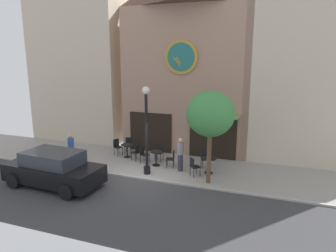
{
  "coord_description": "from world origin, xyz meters",
  "views": [
    {
      "loc": [
        5.96,
        -12.23,
        5.56
      ],
      "look_at": [
        0.72,
        2.11,
        2.11
      ],
      "focal_mm": 33.47,
      "sensor_mm": 36.0,
      "label": 1
    }
  ],
  "objects_px": {
    "cafe_table_near_curb": "(127,148)",
    "cafe_chair_near_lamp": "(194,165)",
    "parked_car_black": "(54,169)",
    "pedestrian_blue": "(71,149)",
    "cafe_chair_curbside": "(117,146)",
    "street_lamp": "(147,131)",
    "cafe_chair_corner": "(137,151)",
    "cafe_chair_near_tree": "(205,157)",
    "pedestrian_grey": "(180,154)",
    "cafe_chair_right_end": "(160,151)",
    "cafe_chair_left_end": "(172,158)",
    "cafe_chair_facing_wall": "(143,153)",
    "cafe_table_center_right": "(209,162)",
    "cafe_chair_by_entrance": "(129,144)",
    "cafe_table_center_left": "(156,156)",
    "street_tree": "(210,114)"
  },
  "relations": [
    {
      "from": "cafe_table_near_curb",
      "to": "cafe_chair_near_lamp",
      "type": "height_order",
      "value": "cafe_chair_near_lamp"
    },
    {
      "from": "parked_car_black",
      "to": "pedestrian_blue",
      "type": "bearing_deg",
      "value": 110.13
    },
    {
      "from": "cafe_chair_curbside",
      "to": "street_lamp",
      "type": "bearing_deg",
      "value": -37.44
    },
    {
      "from": "cafe_chair_corner",
      "to": "cafe_chair_near_tree",
      "type": "xyz_separation_m",
      "value": [
        3.67,
        0.29,
        0.0
      ]
    },
    {
      "from": "cafe_table_near_curb",
      "to": "pedestrian_grey",
      "type": "height_order",
      "value": "pedestrian_grey"
    },
    {
      "from": "cafe_chair_near_tree",
      "to": "cafe_chair_right_end",
      "type": "distance_m",
      "value": 2.55
    },
    {
      "from": "cafe_chair_left_end",
      "to": "cafe_chair_curbside",
      "type": "bearing_deg",
      "value": 165.45
    },
    {
      "from": "cafe_table_near_curb",
      "to": "cafe_chair_near_lamp",
      "type": "bearing_deg",
      "value": -18.96
    },
    {
      "from": "cafe_table_near_curb",
      "to": "cafe_chair_corner",
      "type": "bearing_deg",
      "value": -24.93
    },
    {
      "from": "cafe_chair_facing_wall",
      "to": "cafe_chair_left_end",
      "type": "height_order",
      "value": "same"
    },
    {
      "from": "cafe_table_near_curb",
      "to": "cafe_chair_right_end",
      "type": "relative_size",
      "value": 0.82
    },
    {
      "from": "street_lamp",
      "to": "cafe_chair_near_lamp",
      "type": "distance_m",
      "value": 2.75
    },
    {
      "from": "cafe_table_center_right",
      "to": "cafe_chair_left_end",
      "type": "bearing_deg",
      "value": 176.46
    },
    {
      "from": "cafe_chair_corner",
      "to": "cafe_chair_right_end",
      "type": "distance_m",
      "value": 1.22
    },
    {
      "from": "cafe_chair_by_entrance",
      "to": "cafe_chair_corner",
      "type": "bearing_deg",
      "value": -46.25
    },
    {
      "from": "cafe_table_center_left",
      "to": "pedestrian_grey",
      "type": "height_order",
      "value": "pedestrian_grey"
    },
    {
      "from": "cafe_table_center_right",
      "to": "pedestrian_grey",
      "type": "relative_size",
      "value": 0.46
    },
    {
      "from": "cafe_chair_right_end",
      "to": "parked_car_black",
      "type": "xyz_separation_m",
      "value": [
        -3.07,
        -4.7,
        0.23
      ]
    },
    {
      "from": "cafe_chair_corner",
      "to": "pedestrian_blue",
      "type": "distance_m",
      "value": 3.38
    },
    {
      "from": "cafe_table_center_left",
      "to": "pedestrian_blue",
      "type": "relative_size",
      "value": 0.45
    },
    {
      "from": "cafe_chair_left_end",
      "to": "pedestrian_grey",
      "type": "bearing_deg",
      "value": -28.09
    },
    {
      "from": "cafe_table_near_curb",
      "to": "cafe_table_center_left",
      "type": "xyz_separation_m",
      "value": [
        2.02,
        -0.7,
        -0.01
      ]
    },
    {
      "from": "cafe_chair_near_lamp",
      "to": "pedestrian_blue",
      "type": "height_order",
      "value": "pedestrian_blue"
    },
    {
      "from": "street_lamp",
      "to": "cafe_chair_near_tree",
      "type": "bearing_deg",
      "value": 37.74
    },
    {
      "from": "street_tree",
      "to": "cafe_table_center_right",
      "type": "distance_m",
      "value": 2.81
    },
    {
      "from": "cafe_chair_facing_wall",
      "to": "cafe_chair_by_entrance",
      "type": "bearing_deg",
      "value": 140.0
    },
    {
      "from": "cafe_chair_curbside",
      "to": "cafe_chair_corner",
      "type": "bearing_deg",
      "value": -21.17
    },
    {
      "from": "cafe_chair_right_end",
      "to": "cafe_chair_left_end",
      "type": "bearing_deg",
      "value": -39.99
    },
    {
      "from": "parked_car_black",
      "to": "street_lamp",
      "type": "bearing_deg",
      "value": 39.53
    },
    {
      "from": "cafe_table_center_right",
      "to": "cafe_chair_left_end",
      "type": "xyz_separation_m",
      "value": [
        -1.93,
        0.12,
        -0.02
      ]
    },
    {
      "from": "cafe_table_center_left",
      "to": "street_lamp",
      "type": "bearing_deg",
      "value": -88.76
    },
    {
      "from": "parked_car_black",
      "to": "cafe_chair_right_end",
      "type": "bearing_deg",
      "value": 56.82
    },
    {
      "from": "cafe_chair_facing_wall",
      "to": "cafe_chair_near_lamp",
      "type": "bearing_deg",
      "value": -17.12
    },
    {
      "from": "cafe_chair_corner",
      "to": "cafe_chair_by_entrance",
      "type": "distance_m",
      "value": 1.54
    },
    {
      "from": "cafe_table_near_curb",
      "to": "cafe_table_center_right",
      "type": "height_order",
      "value": "cafe_table_center_right"
    },
    {
      "from": "cafe_chair_near_tree",
      "to": "pedestrian_blue",
      "type": "xyz_separation_m",
      "value": [
        -6.5,
        -2.11,
        0.33
      ]
    },
    {
      "from": "cafe_chair_left_end",
      "to": "cafe_chair_by_entrance",
      "type": "xyz_separation_m",
      "value": [
        -3.18,
        1.47,
        0.0
      ]
    },
    {
      "from": "cafe_table_center_left",
      "to": "cafe_table_center_right",
      "type": "bearing_deg",
      "value": -2.61
    },
    {
      "from": "cafe_table_near_curb",
      "to": "cafe_chair_facing_wall",
      "type": "relative_size",
      "value": 0.82
    },
    {
      "from": "pedestrian_blue",
      "to": "cafe_table_center_left",
      "type": "bearing_deg",
      "value": 19.86
    },
    {
      "from": "street_tree",
      "to": "pedestrian_grey",
      "type": "relative_size",
      "value": 2.47
    },
    {
      "from": "pedestrian_blue",
      "to": "street_lamp",
      "type": "bearing_deg",
      "value": 3.69
    },
    {
      "from": "cafe_chair_by_entrance",
      "to": "parked_car_black",
      "type": "xyz_separation_m",
      "value": [
        -0.88,
        -5.34,
        0.23
      ]
    },
    {
      "from": "cafe_chair_near_lamp",
      "to": "cafe_chair_corner",
      "type": "relative_size",
      "value": 1.0
    },
    {
      "from": "cafe_chair_facing_wall",
      "to": "pedestrian_blue",
      "type": "relative_size",
      "value": 0.54
    },
    {
      "from": "cafe_table_center_right",
      "to": "cafe_chair_near_lamp",
      "type": "distance_m",
      "value": 0.85
    },
    {
      "from": "cafe_chair_by_entrance",
      "to": "cafe_chair_right_end",
      "type": "distance_m",
      "value": 2.28
    },
    {
      "from": "cafe_chair_curbside",
      "to": "pedestrian_grey",
      "type": "bearing_deg",
      "value": -16.48
    },
    {
      "from": "street_tree",
      "to": "cafe_chair_curbside",
      "type": "xyz_separation_m",
      "value": [
        -5.81,
        2.22,
        -2.58
      ]
    },
    {
      "from": "cafe_table_center_left",
      "to": "cafe_chair_curbside",
      "type": "bearing_deg",
      "value": 161.38
    }
  ]
}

